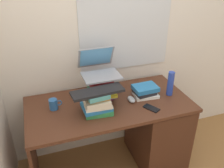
% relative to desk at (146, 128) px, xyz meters
% --- Properties ---
extents(ground_plane, '(6.00, 6.00, 0.00)m').
position_rel_desk_xyz_m(ground_plane, '(-0.37, 0.03, -0.42)').
color(ground_plane, olive).
extents(wall_back, '(6.00, 0.06, 2.60)m').
position_rel_desk_xyz_m(wall_back, '(-0.36, 0.42, 0.88)').
color(wall_back, silver).
rests_on(wall_back, ground).
extents(desk, '(1.44, 0.70, 0.76)m').
position_rel_desk_xyz_m(desk, '(0.00, 0.00, 0.00)').
color(desk, '#4C2819').
rests_on(desk, ground).
extents(book_stack_tall, '(0.26, 0.21, 0.22)m').
position_rel_desk_xyz_m(book_stack_tall, '(-0.41, 0.12, 0.46)').
color(book_stack_tall, '#8C338C').
rests_on(book_stack_tall, desk).
extents(book_stack_keyboard_riser, '(0.25, 0.20, 0.19)m').
position_rel_desk_xyz_m(book_stack_keyboard_riser, '(-0.51, -0.08, 0.44)').
color(book_stack_keyboard_riser, '#338C4C').
rests_on(book_stack_keyboard_riser, desk).
extents(book_stack_side, '(0.23, 0.18, 0.10)m').
position_rel_desk_xyz_m(book_stack_side, '(-0.02, 0.04, 0.40)').
color(book_stack_side, white).
rests_on(book_stack_side, desk).
extents(laptop, '(0.32, 0.34, 0.22)m').
position_rel_desk_xyz_m(laptop, '(-0.41, 0.19, 0.63)').
color(laptop, gray).
rests_on(laptop, book_stack_tall).
extents(keyboard, '(0.43, 0.17, 0.02)m').
position_rel_desk_xyz_m(keyboard, '(-0.50, -0.08, 0.55)').
color(keyboard, black).
rests_on(keyboard, book_stack_keyboard_riser).
extents(computer_mouse, '(0.06, 0.10, 0.04)m').
position_rel_desk_xyz_m(computer_mouse, '(-0.17, -0.01, 0.37)').
color(computer_mouse, '#A5A8AD').
rests_on(computer_mouse, desk).
extents(mug, '(0.11, 0.07, 0.09)m').
position_rel_desk_xyz_m(mug, '(-0.84, 0.09, 0.39)').
color(mug, '#265999').
rests_on(mug, desk).
extents(water_bottle, '(0.06, 0.06, 0.23)m').
position_rel_desk_xyz_m(water_bottle, '(0.21, -0.01, 0.46)').
color(water_bottle, '#263FA5').
rests_on(water_bottle, desk).
extents(cell_phone, '(0.12, 0.15, 0.01)m').
position_rel_desk_xyz_m(cell_phone, '(-0.06, -0.17, 0.35)').
color(cell_phone, black).
rests_on(cell_phone, desk).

